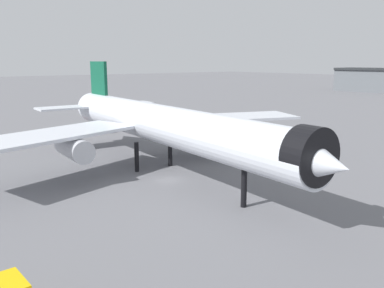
{
  "coord_description": "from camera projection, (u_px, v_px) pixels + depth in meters",
  "views": [
    {
      "loc": [
        47.85,
        -34.02,
        17.6
      ],
      "look_at": [
        4.04,
        1.23,
        6.04
      ],
      "focal_mm": 37.88,
      "sensor_mm": 36.0,
      "label": 1
    }
  ],
  "objects": [
    {
      "name": "baggage_cart_trailing",
      "position": [
        106.0,
        129.0,
        100.86
      ],
      "size": [
        2.86,
        2.73,
        1.82
      ],
      "rotation": [
        0.0,
        0.0,
        5.72
      ],
      "color": "black",
      "rests_on": "ground"
    },
    {
      "name": "ground",
      "position": [
        169.0,
        180.0,
        60.95
      ],
      "size": [
        900.0,
        900.0,
        0.0
      ],
      "primitive_type": "plane",
      "color": "slate"
    },
    {
      "name": "airliner_near_gate",
      "position": [
        161.0,
        125.0,
        63.94
      ],
      "size": [
        67.11,
        61.21,
        17.51
      ],
      "rotation": [
        0.0,
        0.0,
        -0.07
      ],
      "color": "silver",
      "rests_on": "ground"
    },
    {
      "name": "baggage_tug_wing",
      "position": [
        73.0,
        131.0,
        97.6
      ],
      "size": [
        2.12,
        3.32,
        1.85
      ],
      "rotation": [
        0.0,
        0.0,
        4.63
      ],
      "color": "black",
      "rests_on": "ground"
    }
  ]
}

